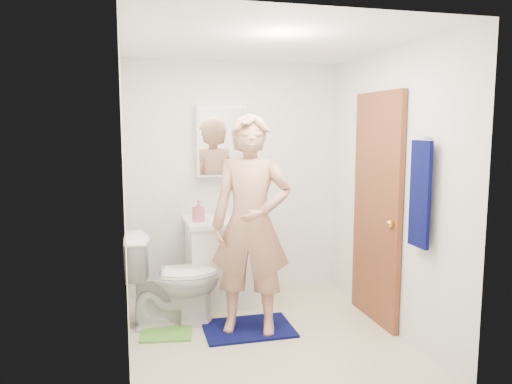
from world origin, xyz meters
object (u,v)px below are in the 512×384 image
(soap_dispenser, at_px, (198,211))
(toilet, at_px, (173,279))
(toothbrush_cup, at_px, (238,212))
(vanity_cabinet, at_px, (226,263))
(man, at_px, (251,225))
(towel, at_px, (420,194))
(medicine_cabinet, at_px, (221,141))

(soap_dispenser, bearing_deg, toilet, -129.17)
(soap_dispenser, distance_m, toothbrush_cup, 0.45)
(vanity_cabinet, relative_size, toothbrush_cup, 7.29)
(soap_dispenser, relative_size, man, 0.11)
(vanity_cabinet, relative_size, towel, 1.00)
(toothbrush_cup, bearing_deg, medicine_cabinet, 135.13)
(vanity_cabinet, bearing_deg, soap_dispenser, -167.08)
(vanity_cabinet, height_order, toothbrush_cup, toothbrush_cup)
(towel, height_order, toilet, towel)
(towel, relative_size, man, 0.44)
(vanity_cabinet, distance_m, towel, 2.08)
(soap_dispenser, xyz_separation_m, toothbrush_cup, (0.42, 0.15, -0.06))
(soap_dispenser, height_order, toothbrush_cup, soap_dispenser)
(toilet, bearing_deg, medicine_cabinet, -38.85)
(toothbrush_cup, bearing_deg, toilet, -145.10)
(towel, xyz_separation_m, toilet, (-1.74, 1.07, -0.84))
(man, bearing_deg, toilet, 171.22)
(towel, relative_size, toothbrush_cup, 7.29)
(vanity_cabinet, xyz_separation_m, soap_dispenser, (-0.28, -0.06, 0.55))
(toilet, distance_m, man, 0.89)
(towel, height_order, soap_dispenser, towel)
(vanity_cabinet, xyz_separation_m, towel, (1.18, -1.48, 0.85))
(vanity_cabinet, distance_m, medicine_cabinet, 1.22)
(towel, bearing_deg, man, 147.50)
(toilet, distance_m, soap_dispenser, 0.70)
(toilet, xyz_separation_m, man, (0.62, -0.36, 0.52))
(vanity_cabinet, bearing_deg, toothbrush_cup, 29.37)
(toilet, distance_m, toothbrush_cup, 0.99)
(toilet, relative_size, man, 0.45)
(towel, relative_size, toilet, 0.97)
(towel, xyz_separation_m, man, (-1.12, 0.71, -0.31))
(towel, distance_m, toothbrush_cup, 1.91)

